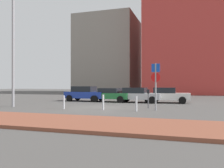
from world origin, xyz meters
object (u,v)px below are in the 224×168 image
(parked_car_green, at_px, (110,95))
(parking_meter, at_px, (148,96))
(parked_car_silver, at_px, (138,95))
(traffic_bollard_far, at_px, (136,104))
(parked_car_white, at_px, (165,95))
(parked_car_blue, at_px, (85,93))
(parking_sign_post, at_px, (156,81))
(traffic_bollard_near, at_px, (103,102))
(traffic_bollard_mid, at_px, (64,102))
(street_lamp, at_px, (13,43))

(parked_car_green, height_order, parking_meter, same)
(parked_car_green, distance_m, parked_car_silver, 2.76)
(parked_car_silver, xyz_separation_m, traffic_bollard_far, (1.31, -7.15, -0.25))
(parked_car_silver, height_order, parked_car_white, parked_car_white)
(parked_car_green, relative_size, parking_meter, 3.08)
(parked_car_blue, xyz_separation_m, traffic_bollard_far, (6.77, -7.25, -0.31))
(parking_sign_post, height_order, traffic_bollard_near, parking_sign_post)
(parked_car_blue, distance_m, parked_car_white, 8.00)
(parked_car_silver, xyz_separation_m, traffic_bollard_mid, (-3.76, -7.32, -0.27))
(parked_car_blue, xyz_separation_m, parking_sign_post, (7.89, -6.37, 1.16))
(parked_car_blue, height_order, parked_car_white, parked_car_blue)
(parked_car_green, height_order, parking_sign_post, parking_sign_post)
(parked_car_white, relative_size, traffic_bollard_far, 4.55)
(parked_car_green, relative_size, traffic_bollard_near, 4.05)
(parked_car_blue, height_order, parking_sign_post, parking_sign_post)
(street_lamp, bearing_deg, parked_car_green, 52.48)
(parked_car_white, height_order, parking_meter, parked_car_white)
(parked_car_silver, bearing_deg, parked_car_white, 8.30)
(parked_car_silver, bearing_deg, parking_sign_post, -68.82)
(parked_car_blue, relative_size, parking_meter, 3.10)
(parked_car_blue, height_order, parked_car_silver, parked_car_blue)
(parking_meter, bearing_deg, traffic_bollard_far, -101.67)
(parked_car_green, relative_size, parked_car_white, 0.94)
(parked_car_silver, height_order, street_lamp, street_lamp)
(parked_car_silver, bearing_deg, traffic_bollard_near, -97.75)
(parked_car_blue, bearing_deg, traffic_bollard_far, -46.93)
(parked_car_blue, relative_size, street_lamp, 0.49)
(parked_car_green, relative_size, street_lamp, 0.49)
(parked_car_blue, relative_size, traffic_bollard_mid, 4.45)
(street_lamp, xyz_separation_m, traffic_bollard_mid, (4.47, -0.22, -4.44))
(parked_car_silver, bearing_deg, traffic_bollard_mid, -117.20)
(parked_car_green, bearing_deg, traffic_bollard_mid, -97.76)
(street_lamp, xyz_separation_m, traffic_bollard_near, (7.27, 0.04, -4.40))
(parked_car_blue, xyz_separation_m, street_lamp, (-2.77, -7.18, 4.11))
(parked_car_white, bearing_deg, parked_car_green, -176.40)
(parking_meter, relative_size, traffic_bollard_near, 1.32)
(parked_car_white, distance_m, traffic_bollard_far, 7.62)
(parked_car_green, distance_m, traffic_bollard_far, 8.27)
(street_lamp, distance_m, traffic_bollard_near, 8.50)
(parked_car_green, relative_size, parked_car_silver, 0.97)
(street_lamp, distance_m, traffic_bollard_far, 10.52)
(street_lamp, height_order, traffic_bollard_mid, street_lamp)
(parked_car_silver, height_order, traffic_bollard_mid, parked_car_silver)
(parked_car_green, xyz_separation_m, street_lamp, (-5.47, -7.13, 4.19))
(parked_car_white, distance_m, parking_meter, 5.43)
(parked_car_green, xyz_separation_m, traffic_bollard_near, (1.80, -7.09, -0.20))
(parking_meter, relative_size, traffic_bollard_mid, 1.44)
(traffic_bollard_mid, distance_m, traffic_bollard_far, 5.08)
(traffic_bollard_near, bearing_deg, parking_meter, 36.94)
(parked_car_blue, height_order, parking_meter, parked_car_blue)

